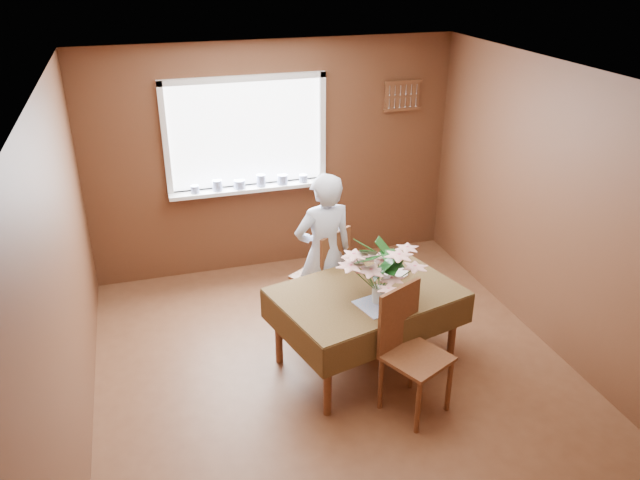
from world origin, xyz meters
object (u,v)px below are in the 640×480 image
object	(u,v)px
chair_far	(326,272)
chair_near	(409,346)
dining_table	(367,300)
seated_woman	(324,254)
flower_bouquet	(380,268)

from	to	relation	value
chair_far	chair_near	xyz separation A→B (m)	(0.24, -1.36, 0.02)
chair_far	dining_table	bearing A→B (deg)	65.35
chair_far	chair_near	distance (m)	1.38
dining_table	seated_woman	xyz separation A→B (m)	(-0.17, 0.67, 0.14)
dining_table	chair_near	distance (m)	0.62
chair_far	seated_woman	bearing A→B (deg)	26.40
dining_table	flower_bouquet	size ratio (longest dim) A/B	3.07
chair_far	chair_near	bearing A→B (deg)	66.08
chair_near	flower_bouquet	world-z (taller)	flower_bouquet
chair_near	flower_bouquet	xyz separation A→B (m)	(-0.09, 0.42, 0.48)
seated_woman	chair_near	bearing A→B (deg)	95.85
flower_bouquet	chair_far	bearing A→B (deg)	99.13
dining_table	seated_woman	size ratio (longest dim) A/B	1.09
seated_woman	dining_table	bearing A→B (deg)	97.53
dining_table	flower_bouquet	world-z (taller)	flower_bouquet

